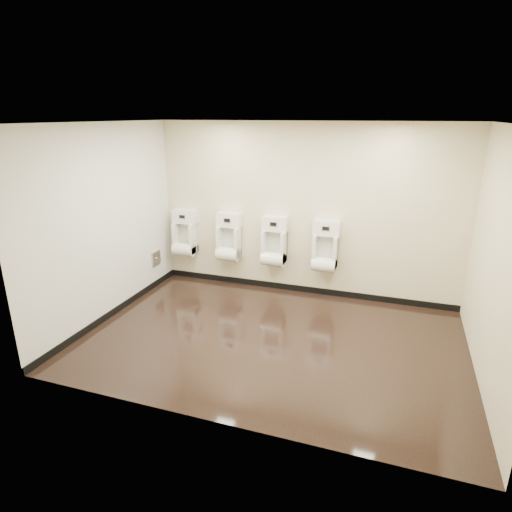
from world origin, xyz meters
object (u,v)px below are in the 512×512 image
at_px(access_panel, 156,258).
at_px(urinal_2, 274,245).
at_px(urinal_3, 325,250).
at_px(urinal_0, 185,236).
at_px(urinal_1, 229,240).

distance_m(access_panel, urinal_2, 2.09).
bearing_deg(urinal_3, urinal_0, 180.00).
bearing_deg(access_panel, urinal_0, 48.08).
relative_size(urinal_0, urinal_1, 1.00).
distance_m(access_panel, urinal_0, 0.64).
relative_size(access_panel, urinal_1, 0.31).
relative_size(access_panel, urinal_3, 0.31).
bearing_deg(urinal_0, urinal_2, 0.00).
height_order(access_panel, urinal_1, urinal_1).
distance_m(urinal_1, urinal_2, 0.81).
xyz_separation_m(urinal_0, urinal_1, (0.85, 0.00, 0.00)).
xyz_separation_m(urinal_1, urinal_3, (1.67, 0.00, 0.00)).
bearing_deg(urinal_0, access_panel, -131.92).
height_order(urinal_1, urinal_2, same).
relative_size(urinal_1, urinal_2, 1.00).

